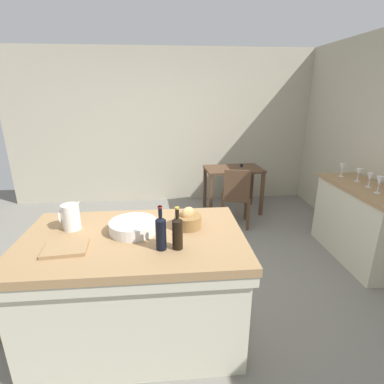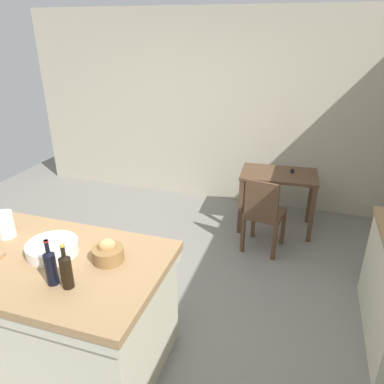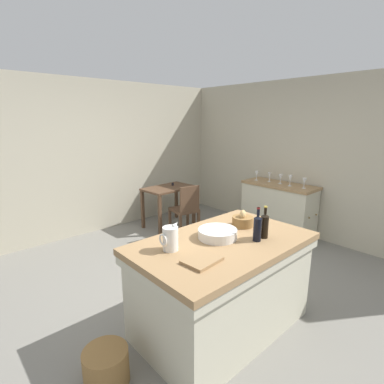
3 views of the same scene
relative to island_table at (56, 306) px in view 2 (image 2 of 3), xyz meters
name	(u,v)px [view 2 (image 2 of 3)]	position (x,y,z in m)	size (l,w,h in m)	color
ground_plane	(131,305)	(0.24, 0.66, -0.48)	(6.76, 6.76, 0.00)	slate
wall_back	(208,109)	(0.24, 3.26, 0.82)	(5.32, 0.12, 2.60)	#B2AA93
island_table	(56,306)	(0.00, 0.00, 0.00)	(1.64, 1.00, 0.89)	#99754C
writing_desk	(278,182)	(1.34, 2.54, 0.14)	(0.93, 0.61, 0.79)	#513826
wooden_chair	(263,213)	(1.25, 1.95, 0.00)	(0.46, 0.46, 0.89)	#513826
pitcher	(5,224)	(-0.48, 0.16, 0.52)	(0.17, 0.13, 0.24)	silver
wash_bowl	(52,248)	(0.00, 0.07, 0.45)	(0.36, 0.36, 0.08)	silver
bread_basket	(108,253)	(0.41, 0.11, 0.47)	(0.21, 0.21, 0.17)	olive
wine_bottle_dark	(66,270)	(0.32, -0.21, 0.53)	(0.07, 0.07, 0.30)	black
wine_bottle_amber	(51,266)	(0.21, -0.21, 0.54)	(0.07, 0.07, 0.31)	black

